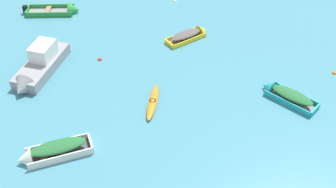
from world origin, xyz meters
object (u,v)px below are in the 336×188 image
object	(u,v)px
mooring_buoy_near_foreground	(100,60)
mooring_buoy_far_field	(175,1)
rowboat_white_far_back	(48,152)
kayak_orange_far_left	(153,102)
rowboat_turquoise_midfield_left	(283,93)
mooring_buoy_central	(334,73)
rowboat_yellow_distant_center	(192,34)
rowboat_green_back_row_right	(64,10)
motor_launch_grey_near_left	(38,67)

from	to	relation	value
mooring_buoy_near_foreground	mooring_buoy_far_field	bearing A→B (deg)	58.45
rowboat_white_far_back	kayak_orange_far_left	world-z (taller)	rowboat_white_far_back
rowboat_turquoise_midfield_left	kayak_orange_far_left	xyz separation A→B (m)	(-8.66, -0.75, -0.16)
rowboat_white_far_back	mooring_buoy_central	xyz separation A→B (m)	(18.67, 8.04, -0.39)
rowboat_turquoise_midfield_left	rowboat_yellow_distant_center	size ratio (longest dim) A/B	1.01
rowboat_green_back_row_right	rowboat_white_far_back	distance (m)	16.79
rowboat_green_back_row_right	mooring_buoy_far_field	distance (m)	9.97
motor_launch_grey_near_left	rowboat_yellow_distant_center	xyz separation A→B (m)	(11.05, 4.94, -0.33)
rowboat_turquoise_midfield_left	rowboat_white_far_back	world-z (taller)	rowboat_white_far_back
motor_launch_grey_near_left	mooring_buoy_central	size ratio (longest dim) A/B	19.56
rowboat_green_back_row_right	rowboat_yellow_distant_center	xyz separation A→B (m)	(11.08, -3.86, 0.07)
rowboat_green_back_row_right	mooring_buoy_far_field	bearing A→B (deg)	12.42
rowboat_turquoise_midfield_left	mooring_buoy_near_foreground	size ratio (longest dim) A/B	10.80
rowboat_yellow_distant_center	kayak_orange_far_left	distance (m)	8.60
mooring_buoy_near_foreground	mooring_buoy_central	bearing A→B (deg)	-5.16
rowboat_turquoise_midfield_left	motor_launch_grey_near_left	bearing A→B (deg)	171.81
rowboat_yellow_distant_center	mooring_buoy_near_foreground	size ratio (longest dim) A/B	10.69
kayak_orange_far_left	mooring_buoy_near_foreground	xyz separation A→B (m)	(-4.14, 4.94, -0.16)
motor_launch_grey_near_left	rowboat_white_far_back	bearing A→B (deg)	-72.84
rowboat_turquoise_midfield_left	motor_launch_grey_near_left	size ratio (longest dim) A/B	0.60
rowboat_green_back_row_right	mooring_buoy_central	distance (m)	22.79
rowboat_green_back_row_right	mooring_buoy_near_foreground	distance (m)	8.14
mooring_buoy_far_field	rowboat_green_back_row_right	bearing A→B (deg)	-167.58
rowboat_yellow_distant_center	rowboat_white_far_back	distance (m)	15.40
mooring_buoy_far_field	mooring_buoy_central	xyz separation A→B (m)	(11.39, -10.72, 0.00)
rowboat_white_far_back	kayak_orange_far_left	bearing A→B (deg)	38.69
rowboat_turquoise_midfield_left	mooring_buoy_near_foreground	bearing A→B (deg)	161.88
rowboat_white_far_back	mooring_buoy_central	world-z (taller)	rowboat_white_far_back
rowboat_white_far_back	mooring_buoy_central	distance (m)	20.33
mooring_buoy_near_foreground	rowboat_white_far_back	bearing A→B (deg)	-99.78
rowboat_turquoise_midfield_left	motor_launch_grey_near_left	world-z (taller)	motor_launch_grey_near_left
motor_launch_grey_near_left	rowboat_yellow_distant_center	world-z (taller)	motor_launch_grey_near_left
motor_launch_grey_near_left	mooring_buoy_central	world-z (taller)	motor_launch_grey_near_left
motor_launch_grey_near_left	rowboat_white_far_back	size ratio (longest dim) A/B	1.41
rowboat_white_far_back	mooring_buoy_near_foreground	bearing A→B (deg)	80.22
rowboat_white_far_back	motor_launch_grey_near_left	bearing A→B (deg)	107.16
mooring_buoy_near_foreground	rowboat_turquoise_midfield_left	bearing A→B (deg)	-18.12
rowboat_white_far_back	rowboat_yellow_distant_center	bearing A→B (deg)	55.91
motor_launch_grey_near_left	rowboat_yellow_distant_center	distance (m)	12.10
rowboat_turquoise_midfield_left	mooring_buoy_far_field	size ratio (longest dim) A/B	11.32
rowboat_turquoise_midfield_left	mooring_buoy_near_foreground	distance (m)	13.47
rowboat_yellow_distant_center	rowboat_white_far_back	bearing A→B (deg)	-124.09
mooring_buoy_near_foreground	rowboat_yellow_distant_center	bearing A→B (deg)	24.48
mooring_buoy_far_field	mooring_buoy_near_foreground	distance (m)	10.77
rowboat_turquoise_midfield_left	rowboat_white_far_back	size ratio (longest dim) A/B	0.85
mooring_buoy_far_field	mooring_buoy_central	size ratio (longest dim) A/B	1.04
mooring_buoy_central	mooring_buoy_near_foreground	world-z (taller)	mooring_buoy_near_foreground
rowboat_turquoise_midfield_left	motor_launch_grey_near_left	distance (m)	17.04
rowboat_green_back_row_right	mooring_buoy_near_foreground	size ratio (longest dim) A/B	14.18
rowboat_green_back_row_right	mooring_buoy_near_foreground	xyz separation A→B (m)	(4.10, -7.03, -0.21)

